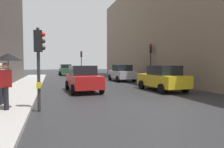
{
  "coord_description": "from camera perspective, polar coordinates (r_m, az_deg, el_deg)",
  "views": [
    {
      "loc": [
        -4.69,
        -8.21,
        1.91
      ],
      "look_at": [
        0.13,
        8.23,
        1.04
      ],
      "focal_mm": 33.39,
      "sensor_mm": 36.0,
      "label": 1
    }
  ],
  "objects": [
    {
      "name": "ground_plane",
      "position": [
        9.65,
        13.26,
        -8.58
      ],
      "size": [
        120.0,
        120.0,
        0.0
      ],
      "primitive_type": "plane",
      "color": "#28282B"
    },
    {
      "name": "sidewalk_kerb",
      "position": [
        14.47,
        -24.36,
        -4.6
      ],
      "size": [
        2.52,
        40.0,
        0.16
      ],
      "primitive_type": "cube",
      "color": "#A8A5A0",
      "rests_on": "ground"
    },
    {
      "name": "building_facade_right",
      "position": [
        27.02,
        21.06,
        11.45
      ],
      "size": [
        12.0,
        33.64,
        12.02
      ],
      "primitive_type": "cube",
      "color": "gray",
      "rests_on": "ground"
    },
    {
      "name": "traffic_light_mid_street",
      "position": [
        21.82,
        10.52,
        4.98
      ],
      "size": [
        0.34,
        0.45,
        3.94
      ],
      "color": "#2D2D2D",
      "rests_on": "ground"
    },
    {
      "name": "traffic_light_far_median",
      "position": [
        32.22,
        -8.39,
        4.19
      ],
      "size": [
        0.24,
        0.43,
        3.83
      ],
      "color": "#2D2D2D",
      "rests_on": "ground"
    },
    {
      "name": "traffic_light_near_left",
      "position": [
        8.69,
        -19.37,
        5.18
      ],
      "size": [
        0.44,
        0.27,
        3.3
      ],
      "color": "#2D2D2D",
      "rests_on": "ground"
    },
    {
      "name": "car_red_sedan",
      "position": [
        14.31,
        -7.93,
        -1.25
      ],
      "size": [
        2.21,
        4.3,
        1.76
      ],
      "color": "red",
      "rests_on": "ground"
    },
    {
      "name": "car_silver_hatchback",
      "position": [
        22.57,
        2.63,
        0.29
      ],
      "size": [
        2.09,
        4.24,
        1.76
      ],
      "color": "#BCBCC1",
      "rests_on": "ground"
    },
    {
      "name": "car_yellow_taxi",
      "position": [
        14.94,
        13.66,
        -1.12
      ],
      "size": [
        2.18,
        4.28,
        1.76
      ],
      "color": "yellow",
      "rests_on": "ground"
    },
    {
      "name": "car_green_estate",
      "position": [
        34.67,
        -12.56,
        1.14
      ],
      "size": [
        2.17,
        4.28,
        1.76
      ],
      "color": "#2D6038",
      "rests_on": "ground"
    },
    {
      "name": "pedestrian_with_umbrella",
      "position": [
        8.8,
        -26.74,
        2.16
      ],
      "size": [
        1.0,
        1.0,
        2.14
      ],
      "color": "black",
      "rests_on": "sidewalk_kerb"
    }
  ]
}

